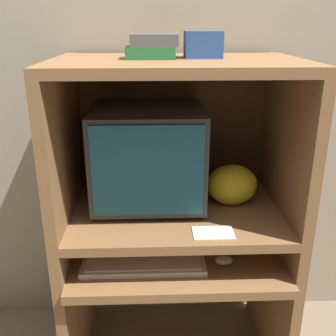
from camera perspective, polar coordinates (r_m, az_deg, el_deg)
The scene contains 11 objects.
wall_back at distance 1.84m, azimuth 0.63°, elevation 14.52°, with size 6.00×0.06×2.60m.
desk_base at distance 1.80m, azimuth 1.17°, elevation -17.65°, with size 0.91×0.65×0.60m.
desk_monitor_shelf at distance 1.64m, azimuth 1.17°, elevation -6.88°, with size 0.91×0.61×0.17m.
hutch_upper at distance 1.53m, azimuth 1.22°, elevation 8.19°, with size 0.91×0.61×0.59m.
crt_monitor at distance 1.59m, azimuth -2.88°, elevation 1.81°, with size 0.44×0.39×0.40m.
keyboard at distance 1.55m, azimuth -3.56°, elevation -13.78°, with size 0.47×0.14×0.03m.
mouse at distance 1.58m, azimuth 8.13°, elevation -13.15°, with size 0.07×0.05×0.03m.
snack_bag at distance 1.64m, azimuth 9.27°, elevation -2.40°, with size 0.21×0.15×0.17m.
book_stack at distance 1.46m, azimuth -2.31°, elevation 17.19°, with size 0.18×0.13×0.08m.
paper_card at distance 1.44m, azimuth 6.58°, elevation -9.33°, with size 0.15×0.10×0.00m.
storage_box at distance 1.50m, azimuth 5.09°, elevation 17.43°, with size 0.13×0.11×0.09m.
Camera 1 is at (-0.09, -1.15, 1.49)m, focal length 42.00 mm.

